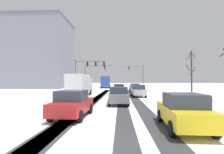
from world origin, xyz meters
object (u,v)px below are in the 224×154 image
at_px(traffic_signal_far_right, 138,73).
at_px(car_grey_fourth, 118,96).
at_px(bare_tree_sidewalk_mid, 191,71).
at_px(traffic_signal_far_left, 93,72).
at_px(car_yellow_cab_sixth, 183,111).
at_px(bus_oncoming, 106,81).
at_px(box_truck_delivery, 80,85).
at_px(car_black_second, 119,89).
at_px(car_silver_third, 138,91).
at_px(office_building_far_left_block, 29,54).
at_px(traffic_signal_near_left, 88,68).
at_px(car_dark_green_lead, 135,88).
at_px(car_red_fifth, 72,104).

distance_m(traffic_signal_far_right, car_grey_fourth, 33.82).
bearing_deg(bare_tree_sidewalk_mid, traffic_signal_far_left, 136.57).
distance_m(car_yellow_cab_sixth, bus_oncoming, 46.66).
relative_size(traffic_signal_far_left, box_truck_delivery, 1.00).
height_order(car_black_second, box_truck_delivery, box_truck_delivery).
distance_m(traffic_signal_far_right, car_silver_third, 25.84).
bearing_deg(bus_oncoming, car_silver_third, -77.18).
relative_size(traffic_signal_far_left, bus_oncoming, 0.67).
relative_size(car_black_second, bare_tree_sidewalk_mid, 0.59).
bearing_deg(office_building_far_left_block, traffic_signal_far_left, -17.19).
bearing_deg(traffic_signal_far_right, bus_oncoming, 153.07).
relative_size(traffic_signal_near_left, car_dark_green_lead, 1.55).
bearing_deg(car_yellow_cab_sixth, car_grey_fourth, 110.73).
xyz_separation_m(car_grey_fourth, box_truck_delivery, (-5.39, 7.86, 0.82)).
xyz_separation_m(traffic_signal_far_right, car_yellow_cab_sixth, (-1.97, -41.34, -3.59)).
bearing_deg(traffic_signal_far_left, bare_tree_sidewalk_mid, -43.43).
relative_size(car_black_second, box_truck_delivery, 0.55).
relative_size(traffic_signal_far_right, box_truck_delivery, 0.88).
relative_size(car_red_fifth, box_truck_delivery, 0.56).
bearing_deg(car_red_fifth, traffic_signal_far_left, 96.78).
xyz_separation_m(traffic_signal_far_left, bus_oncoming, (2.60, 8.72, -2.52)).
xyz_separation_m(car_grey_fourth, bare_tree_sidewalk_mid, (11.38, 11.98, 2.90)).
bearing_deg(car_black_second, traffic_signal_near_left, 132.47).
relative_size(traffic_signal_far_left, bare_tree_sidewalk_mid, 1.07).
relative_size(car_yellow_cab_sixth, office_building_far_left_block, 0.17).
xyz_separation_m(traffic_signal_far_right, car_silver_third, (-2.43, -25.48, -3.59)).
bearing_deg(car_red_fifth, car_silver_third, 68.66).
distance_m(car_red_fifth, box_truck_delivery, 13.96).
bearing_deg(box_truck_delivery, office_building_far_left_block, 128.45).
relative_size(car_black_second, office_building_far_left_block, 0.17).
height_order(car_dark_green_lead, car_black_second, same).
bearing_deg(traffic_signal_near_left, car_grey_fourth, -71.51).
distance_m(box_truck_delivery, office_building_far_left_block, 36.47).
bearing_deg(car_black_second, car_yellow_cab_sixth, -81.42).
height_order(car_dark_green_lead, bare_tree_sidewalk_mid, bare_tree_sidewalk_mid).
relative_size(car_dark_green_lead, bus_oncoming, 0.38).
distance_m(car_silver_third, car_yellow_cab_sixth, 15.87).
relative_size(bus_oncoming, box_truck_delivery, 1.50).
bearing_deg(traffic_signal_near_left, office_building_far_left_block, 142.30).
bearing_deg(car_dark_green_lead, car_black_second, -119.52).
bearing_deg(car_dark_green_lead, traffic_signal_near_left, 169.34).
bearing_deg(office_building_far_left_block, box_truck_delivery, -51.55).
bearing_deg(car_red_fifth, box_truck_delivery, 101.13).
height_order(car_red_fifth, box_truck_delivery, box_truck_delivery).
bearing_deg(traffic_signal_far_right, car_yellow_cab_sixth, -92.74).
bearing_deg(car_yellow_cab_sixth, office_building_far_left_block, 124.90).
distance_m(box_truck_delivery, bare_tree_sidewalk_mid, 17.39).
relative_size(car_red_fifth, office_building_far_left_block, 0.17).
distance_m(traffic_signal_far_right, car_red_fifth, 39.98).
relative_size(car_silver_third, bus_oncoming, 0.37).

